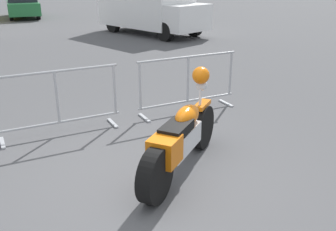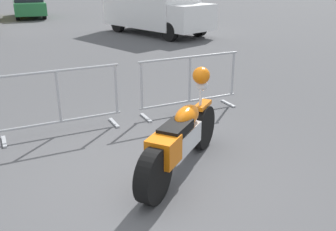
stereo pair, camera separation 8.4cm
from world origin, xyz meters
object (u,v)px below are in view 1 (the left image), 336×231
object	(u,v)px
crowd_barrier_near	(57,102)
pedestrian	(157,6)
crowd_barrier_far	(188,83)
delivery_van	(149,4)
parked_car_green	(23,5)
motorcycle	(182,137)

from	to	relation	value
crowd_barrier_near	pedestrian	xyz separation A→B (m)	(7.14, 11.54, 0.37)
crowd_barrier_near	pedestrian	bearing A→B (deg)	58.24
crowd_barrier_far	delivery_van	size ratio (longest dim) A/B	0.38
crowd_barrier_near	parked_car_green	size ratio (longest dim) A/B	0.48
motorcycle	crowd_barrier_far	bearing A→B (deg)	19.20
crowd_barrier_near	parked_car_green	xyz separation A→B (m)	(1.57, 18.07, 0.16)
parked_car_green	motorcycle	bearing A→B (deg)	-177.07
crowd_barrier_far	delivery_van	world-z (taller)	delivery_van
delivery_van	pedestrian	distance (m)	2.79
motorcycle	crowd_barrier_near	bearing A→B (deg)	81.88
motorcycle	pedestrian	bearing A→B (deg)	26.80
crowd_barrier_far	delivery_van	xyz separation A→B (m)	(3.27, 9.20, 0.69)
motorcycle	crowd_barrier_far	distance (m)	2.31
motorcycle	pedestrian	size ratio (longest dim) A/B	1.09
crowd_barrier_far	pedestrian	world-z (taller)	pedestrian
crowd_barrier_near	parked_car_green	world-z (taller)	parked_car_green
crowd_barrier_near	motorcycle	bearing A→B (deg)	-58.66
motorcycle	parked_car_green	distance (m)	20.05
motorcycle	crowd_barrier_near	world-z (taller)	motorcycle
crowd_barrier_far	parked_car_green	xyz separation A→B (m)	(-0.83, 18.07, 0.16)
motorcycle	crowd_barrier_near	xyz separation A→B (m)	(-1.20, 1.97, 0.07)
crowd_barrier_near	crowd_barrier_far	distance (m)	2.40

